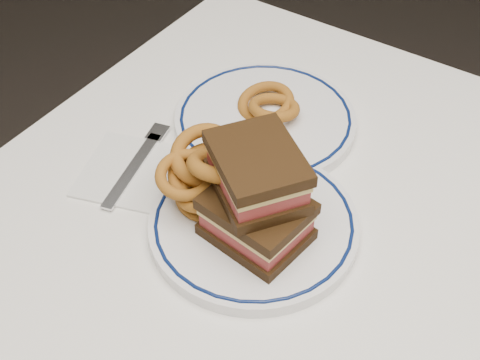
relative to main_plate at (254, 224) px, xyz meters
The scene contains 8 objects.
dining_table 0.26m from the main_plate, 17.65° to the left, with size 1.27×0.87×0.75m.
main_plate is the anchor object (origin of this frame).
reuben_sandwich 0.07m from the main_plate, 47.29° to the right, with size 0.16×0.15×0.13m.
onion_rings_main 0.09m from the main_plate, behind, with size 0.13×0.13×0.13m.
ketchup_ramekin 0.10m from the main_plate, 97.39° to the left, with size 0.05×0.05×0.03m.
far_plate 0.22m from the main_plate, 118.37° to the left, with size 0.28×0.28×0.02m.
onion_rings_far 0.23m from the main_plate, 117.10° to the left, with size 0.11×0.10×0.05m.
napkin_fork 0.21m from the main_plate, behind, with size 0.18×0.19×0.01m.
Camera 1 is at (0.09, -0.57, 1.43)m, focal length 50.00 mm.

